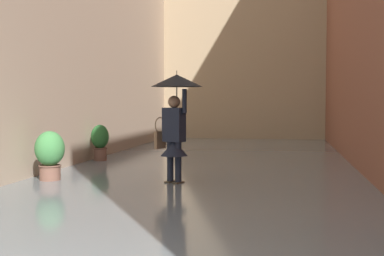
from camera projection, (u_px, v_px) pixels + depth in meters
name	position (u px, v px, depth m)	size (l,w,h in m)	color
ground_plane	(210.00, 170.00, 11.96)	(60.00, 60.00, 0.00)	#605B56
flood_water	(210.00, 169.00, 11.96)	(7.28, 24.72, 0.07)	slate
building_facade_far	(245.00, 18.00, 21.80)	(10.08, 1.80, 10.14)	tan
person_wading	(175.00, 108.00, 9.58)	(0.94, 0.94, 2.13)	#4C4233
potted_plant_near_right	(100.00, 141.00, 13.30)	(0.45, 0.45, 0.98)	brown
potted_plant_mid_right	(50.00, 154.00, 9.97)	(0.56, 0.56, 1.01)	brown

